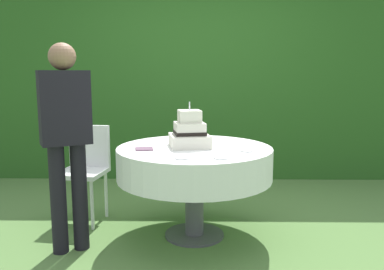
{
  "coord_description": "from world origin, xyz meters",
  "views": [
    {
      "loc": [
        0.03,
        -3.23,
        1.38
      ],
      "look_at": [
        -0.02,
        0.01,
        0.87
      ],
      "focal_mm": 37.09,
      "sensor_mm": 36.0,
      "label": 1
    }
  ],
  "objects_px": {
    "serving_plate_far": "(183,158)",
    "serving_plate_left": "(221,158)",
    "serving_plate_near": "(247,151)",
    "cake_table": "(194,163)",
    "standing_person": "(66,134)",
    "garden_chair": "(85,163)",
    "napkin_stack": "(144,149)",
    "wedding_cake": "(190,133)"
  },
  "relations": [
    {
      "from": "cake_table",
      "to": "serving_plate_far",
      "type": "xyz_separation_m",
      "value": [
        -0.08,
        -0.45,
        0.14
      ]
    },
    {
      "from": "serving_plate_far",
      "to": "garden_chair",
      "type": "bearing_deg",
      "value": 138.6
    },
    {
      "from": "cake_table",
      "to": "serving_plate_left",
      "type": "bearing_deg",
      "value": -66.44
    },
    {
      "from": "serving_plate_near",
      "to": "serving_plate_left",
      "type": "distance_m",
      "value": 0.35
    },
    {
      "from": "wedding_cake",
      "to": "napkin_stack",
      "type": "height_order",
      "value": "wedding_cake"
    },
    {
      "from": "serving_plate_near",
      "to": "cake_table",
      "type": "bearing_deg",
      "value": 156.82
    },
    {
      "from": "cake_table",
      "to": "garden_chair",
      "type": "xyz_separation_m",
      "value": [
        -1.03,
        0.39,
        -0.1
      ]
    },
    {
      "from": "serving_plate_near",
      "to": "serving_plate_far",
      "type": "height_order",
      "value": "same"
    },
    {
      "from": "serving_plate_left",
      "to": "garden_chair",
      "type": "height_order",
      "value": "garden_chair"
    },
    {
      "from": "garden_chair",
      "to": "wedding_cake",
      "type": "bearing_deg",
      "value": -19.9
    },
    {
      "from": "garden_chair",
      "to": "serving_plate_near",
      "type": "bearing_deg",
      "value": -21.4
    },
    {
      "from": "napkin_stack",
      "to": "serving_plate_left",
      "type": "bearing_deg",
      "value": -29.79
    },
    {
      "from": "serving_plate_left",
      "to": "standing_person",
      "type": "xyz_separation_m",
      "value": [
        -1.16,
        0.15,
        0.15
      ]
    },
    {
      "from": "cake_table",
      "to": "napkin_stack",
      "type": "height_order",
      "value": "napkin_stack"
    },
    {
      "from": "napkin_stack",
      "to": "wedding_cake",
      "type": "bearing_deg",
      "value": 20.17
    },
    {
      "from": "serving_plate_left",
      "to": "garden_chair",
      "type": "distance_m",
      "value": 1.5
    },
    {
      "from": "wedding_cake",
      "to": "serving_plate_far",
      "type": "height_order",
      "value": "wedding_cake"
    },
    {
      "from": "serving_plate_left",
      "to": "serving_plate_far",
      "type": "bearing_deg",
      "value": 179.67
    },
    {
      "from": "napkin_stack",
      "to": "standing_person",
      "type": "bearing_deg",
      "value": -161.24
    },
    {
      "from": "wedding_cake",
      "to": "standing_person",
      "type": "relative_size",
      "value": 0.23
    },
    {
      "from": "serving_plate_left",
      "to": "napkin_stack",
      "type": "distance_m",
      "value": 0.69
    },
    {
      "from": "serving_plate_left",
      "to": "standing_person",
      "type": "relative_size",
      "value": 0.07
    },
    {
      "from": "serving_plate_near",
      "to": "standing_person",
      "type": "distance_m",
      "value": 1.39
    },
    {
      "from": "serving_plate_far",
      "to": "standing_person",
      "type": "bearing_deg",
      "value": 170.34
    },
    {
      "from": "wedding_cake",
      "to": "serving_plate_left",
      "type": "bearing_deg",
      "value": -64.01
    },
    {
      "from": "serving_plate_near",
      "to": "napkin_stack",
      "type": "relative_size",
      "value": 0.77
    },
    {
      "from": "napkin_stack",
      "to": "garden_chair",
      "type": "xyz_separation_m",
      "value": [
        -0.62,
        0.49,
        -0.24
      ]
    },
    {
      "from": "cake_table",
      "to": "standing_person",
      "type": "bearing_deg",
      "value": -162.96
    },
    {
      "from": "serving_plate_near",
      "to": "serving_plate_far",
      "type": "relative_size",
      "value": 0.91
    },
    {
      "from": "garden_chair",
      "to": "standing_person",
      "type": "xyz_separation_m",
      "value": [
        0.06,
        -0.68,
        0.39
      ]
    },
    {
      "from": "standing_person",
      "to": "serving_plate_far",
      "type": "bearing_deg",
      "value": -9.66
    },
    {
      "from": "standing_person",
      "to": "serving_plate_near",
      "type": "bearing_deg",
      "value": 5.0
    },
    {
      "from": "serving_plate_far",
      "to": "serving_plate_left",
      "type": "relative_size",
      "value": 1.13
    },
    {
      "from": "wedding_cake",
      "to": "standing_person",
      "type": "distance_m",
      "value": 0.98
    },
    {
      "from": "wedding_cake",
      "to": "serving_plate_left",
      "type": "xyz_separation_m",
      "value": [
        0.23,
        -0.48,
        -0.11
      ]
    },
    {
      "from": "wedding_cake",
      "to": "serving_plate_far",
      "type": "relative_size",
      "value": 3.19
    },
    {
      "from": "serving_plate_near",
      "to": "standing_person",
      "type": "bearing_deg",
      "value": -175.0
    },
    {
      "from": "wedding_cake",
      "to": "serving_plate_far",
      "type": "distance_m",
      "value": 0.49
    },
    {
      "from": "wedding_cake",
      "to": "standing_person",
      "type": "height_order",
      "value": "standing_person"
    },
    {
      "from": "napkin_stack",
      "to": "serving_plate_near",
      "type": "bearing_deg",
      "value": -4.95
    },
    {
      "from": "serving_plate_near",
      "to": "garden_chair",
      "type": "distance_m",
      "value": 1.56
    },
    {
      "from": "cake_table",
      "to": "standing_person",
      "type": "xyz_separation_m",
      "value": [
        -0.97,
        -0.3,
        0.29
      ]
    }
  ]
}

